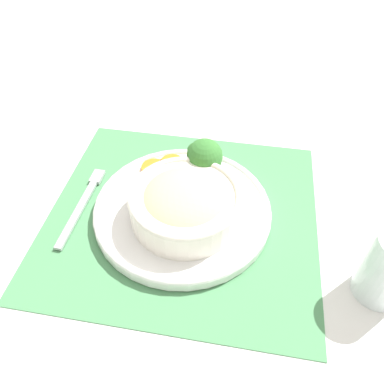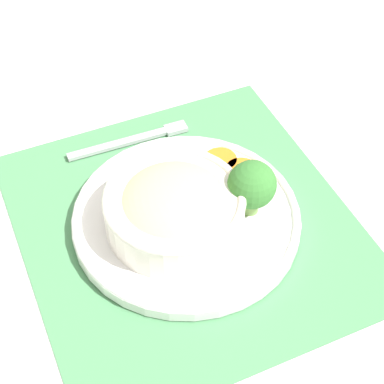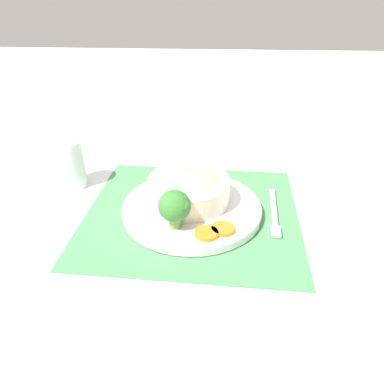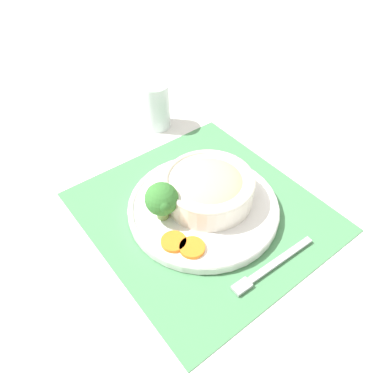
{
  "view_description": "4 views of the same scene",
  "coord_description": "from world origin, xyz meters",
  "views": [
    {
      "loc": [
        0.07,
        -0.41,
        0.49
      ],
      "look_at": [
        0.02,
        0.01,
        0.05
      ],
      "focal_mm": 35.0,
      "sensor_mm": 36.0,
      "label": 1
    },
    {
      "loc": [
        0.48,
        -0.23,
        0.65
      ],
      "look_at": [
        -0.02,
        0.02,
        0.04
      ],
      "focal_mm": 60.0,
      "sensor_mm": 36.0,
      "label": 2
    },
    {
      "loc": [
        -0.04,
        0.67,
        0.45
      ],
      "look_at": [
        0.0,
        -0.02,
        0.04
      ],
      "focal_mm": 35.0,
      "sensor_mm": 36.0,
      "label": 3
    },
    {
      "loc": [
        -0.36,
        0.34,
        0.56
      ],
      "look_at": [
        0.02,
        0.02,
        0.06
      ],
      "focal_mm": 35.0,
      "sensor_mm": 36.0,
      "label": 4
    }
  ],
  "objects": [
    {
      "name": "broccoli_floret",
      "position": [
        0.03,
        0.08,
        0.07
      ],
      "size": [
        0.06,
        0.06,
        0.08
      ],
      "color": "#759E51",
      "rests_on": "plate"
    },
    {
      "name": "ground_plane",
      "position": [
        0.0,
        0.0,
        0.0
      ],
      "size": [
        4.0,
        4.0,
        0.0
      ],
      "primitive_type": "plane",
      "color": "white"
    },
    {
      "name": "fork",
      "position": [
        -0.17,
        0.01,
        0.01
      ],
      "size": [
        0.03,
        0.18,
        0.01
      ],
      "rotation": [
        0.0,
        0.0,
        -0.08
      ],
      "color": "#B7B7BC",
      "rests_on": "placemat"
    },
    {
      "name": "bowl",
      "position": [
        0.01,
        -0.02,
        0.05
      ],
      "size": [
        0.18,
        0.18,
        0.07
      ],
      "color": "silver",
      "rests_on": "plate"
    },
    {
      "name": "carrot_slice_middle",
      "position": [
        -0.07,
        0.09,
        0.02
      ],
      "size": [
        0.05,
        0.05,
        0.01
      ],
      "color": "orange",
      "rests_on": "plate"
    },
    {
      "name": "plate",
      "position": [
        0.0,
        0.0,
        0.02
      ],
      "size": [
        0.3,
        0.3,
        0.02
      ],
      "color": "white",
      "rests_on": "placemat"
    },
    {
      "name": "placemat",
      "position": [
        0.0,
        0.0,
        0.0
      ],
      "size": [
        0.47,
        0.44,
        0.0
      ],
      "color": "#4C8C59",
      "rests_on": "ground_plane"
    },
    {
      "name": "carrot_slice_near",
      "position": [
        -0.03,
        0.1,
        0.02
      ],
      "size": [
        0.05,
        0.05,
        0.01
      ],
      "color": "orange",
      "rests_on": "plate"
    }
  ]
}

